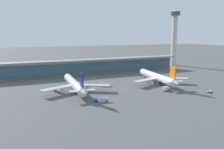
# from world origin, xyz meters

# --- Properties ---
(ground_plane) EXTENTS (1200.00, 1200.00, 0.00)m
(ground_plane) POSITION_xyz_m (0.00, 0.00, 0.00)
(ground_plane) COLOR #515154
(airliner_left_stand) EXTENTS (49.44, 64.30, 17.13)m
(airliner_left_stand) POSITION_xyz_m (-34.29, 8.95, 5.39)
(airliner_left_stand) COLOR white
(airliner_left_stand) RESTS_ON ground
(airliner_centre_stand) EXTENTS (49.23, 64.34, 17.13)m
(airliner_centre_stand) POSITION_xyz_m (35.09, 8.19, 5.39)
(airliner_centre_stand) COLOR white
(airliner_centre_stand) RESTS_ON ground
(service_truck_near_nose_grey) EXTENTS (7.64, 4.03, 3.10)m
(service_truck_near_nose_grey) POSITION_xyz_m (26.99, -15.35, 1.69)
(service_truck_near_nose_grey) COLOR gray
(service_truck_near_nose_grey) RESTS_ON ground
(service_truck_under_wing_red) EXTENTS (5.07, 8.85, 2.95)m
(service_truck_under_wing_red) POSITION_xyz_m (-45.67, 10.63, 1.71)
(service_truck_under_wing_red) COLOR #B21E1E
(service_truck_under_wing_red) RESTS_ON ground
(service_truck_mid_apron_white) EXTENTS (8.63, 6.08, 2.95)m
(service_truck_mid_apron_white) POSITION_xyz_m (-9.50, 15.33, 1.71)
(service_truck_mid_apron_white) COLOR silver
(service_truck_mid_apron_white) RESTS_ON ground
(service_truck_by_tail_white) EXTENTS (6.94, 2.70, 2.70)m
(service_truck_by_tail_white) POSITION_xyz_m (51.68, -30.93, 0.81)
(service_truck_by_tail_white) COLOR silver
(service_truck_by_tail_white) RESTS_ON ground
(service_truck_on_taxiway_blue) EXTENTS (8.86, 5.01, 2.95)m
(service_truck_on_taxiway_blue) POSITION_xyz_m (-25.34, -22.25, 1.71)
(service_truck_on_taxiway_blue) COLOR #234C9E
(service_truck_on_taxiway_blue) RESTS_ON ground
(terminal_building) EXTENTS (196.68, 12.80, 15.20)m
(terminal_building) POSITION_xyz_m (0.00, 74.85, 7.87)
(terminal_building) COLOR beige
(terminal_building) RESTS_ON ground
(control_tower) EXTENTS (12.00, 12.00, 75.49)m
(control_tower) POSITION_xyz_m (117.97, 93.73, 41.10)
(control_tower) COLOR beige
(control_tower) RESTS_ON ground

